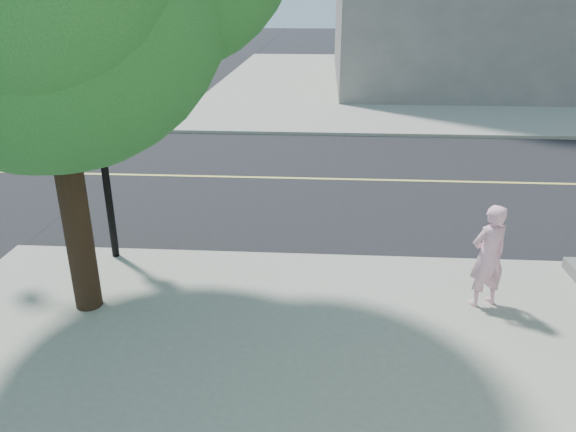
{
  "coord_description": "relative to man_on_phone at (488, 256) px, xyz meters",
  "views": [
    {
      "loc": [
        4.44,
        -8.52,
        4.29
      ],
      "look_at": [
        3.94,
        -1.19,
        1.3
      ],
      "focal_mm": 34.06,
      "sensor_mm": 36.0,
      "label": 1
    }
  ],
  "objects": [
    {
      "name": "ground",
      "position": [
        -6.77,
        1.48,
        -0.89
      ],
      "size": [
        140.0,
        140.0,
        0.0
      ],
      "primitive_type": "plane",
      "color": "black",
      "rests_on": "ground"
    },
    {
      "name": "road_ew",
      "position": [
        -6.77,
        5.98,
        -0.88
      ],
      "size": [
        140.0,
        9.0,
        0.01
      ],
      "primitive_type": "cube",
      "color": "black",
      "rests_on": "ground"
    },
    {
      "name": "sidewalk_ne",
      "position": [
        6.73,
        22.98,
        -0.83
      ],
      "size": [
        29.0,
        25.0,
        0.12
      ],
      "primitive_type": "cube",
      "color": "gray",
      "rests_on": "ground"
    },
    {
      "name": "man_on_phone",
      "position": [
        0.0,
        0.0,
        0.0
      ],
      "size": [
        0.66,
        0.55,
        1.54
      ],
      "primitive_type": "imported",
      "rotation": [
        0.0,
        0.0,
        3.52
      ],
      "color": "#EAAAC1",
      "rests_on": "sidewalk_se"
    }
  ]
}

